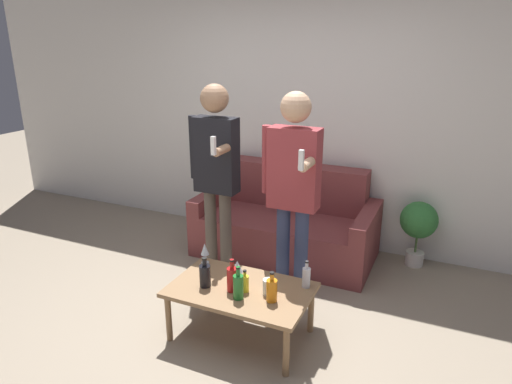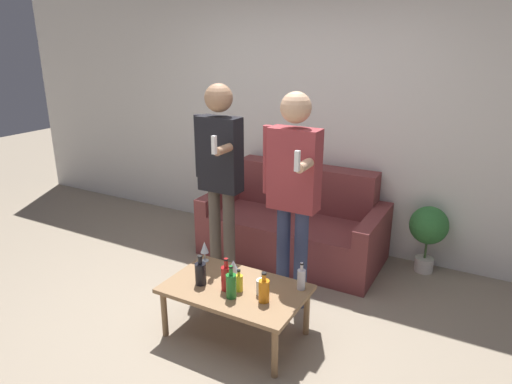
{
  "view_description": "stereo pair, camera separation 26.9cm",
  "coord_description": "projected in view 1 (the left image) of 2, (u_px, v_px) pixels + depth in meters",
  "views": [
    {
      "loc": [
        1.48,
        -2.37,
        2.06
      ],
      "look_at": [
        0.13,
        0.64,
        0.95
      ],
      "focal_mm": 32.0,
      "sensor_mm": 36.0,
      "label": 1
    },
    {
      "loc": [
        1.72,
        -2.25,
        2.06
      ],
      "look_at": [
        0.13,
        0.64,
        0.95
      ],
      "focal_mm": 32.0,
      "sensor_mm": 36.0,
      "label": 2
    }
  ],
  "objects": [
    {
      "name": "ground_plane",
      "position": [
        203.0,
        340.0,
        3.28
      ],
      "size": [
        16.0,
        16.0,
        0.0
      ],
      "primitive_type": "plane",
      "color": "gray"
    },
    {
      "name": "wall_back",
      "position": [
        301.0,
        113.0,
        4.6
      ],
      "size": [
        8.0,
        0.06,
        2.7
      ],
      "color": "silver",
      "rests_on": "ground_plane"
    },
    {
      "name": "couch",
      "position": [
        287.0,
        224.0,
        4.55
      ],
      "size": [
        1.73,
        0.86,
        0.86
      ],
      "color": "brown",
      "rests_on": "ground_plane"
    },
    {
      "name": "coffee_table",
      "position": [
        241.0,
        293.0,
        3.23
      ],
      "size": [
        0.99,
        0.61,
        0.39
      ],
      "color": "#8E6B47",
      "rests_on": "ground_plane"
    },
    {
      "name": "bottle_orange",
      "position": [
        238.0,
        286.0,
        3.05
      ],
      "size": [
        0.07,
        0.07,
        0.24
      ],
      "color": "#23752D",
      "rests_on": "coffee_table"
    },
    {
      "name": "bottle_green",
      "position": [
        245.0,
        283.0,
        3.15
      ],
      "size": [
        0.06,
        0.06,
        0.16
      ],
      "color": "yellow",
      "rests_on": "coffee_table"
    },
    {
      "name": "bottle_dark",
      "position": [
        205.0,
        275.0,
        3.21
      ],
      "size": [
        0.08,
        0.08,
        0.22
      ],
      "color": "black",
      "rests_on": "coffee_table"
    },
    {
      "name": "bottle_yellow",
      "position": [
        306.0,
        277.0,
        3.2
      ],
      "size": [
        0.06,
        0.06,
        0.2
      ],
      "color": "silver",
      "rests_on": "coffee_table"
    },
    {
      "name": "bottle_red",
      "position": [
        232.0,
        279.0,
        3.15
      ],
      "size": [
        0.07,
        0.07,
        0.24
      ],
      "color": "#B21E1E",
      "rests_on": "coffee_table"
    },
    {
      "name": "bottle_clear",
      "position": [
        272.0,
        290.0,
        3.03
      ],
      "size": [
        0.07,
        0.07,
        0.21
      ],
      "color": "orange",
      "rests_on": "coffee_table"
    },
    {
      "name": "wine_glass_near",
      "position": [
        237.0,
        267.0,
        3.28
      ],
      "size": [
        0.08,
        0.08,
        0.16
      ],
      "color": "silver",
      "rests_on": "coffee_table"
    },
    {
      "name": "wine_glass_far",
      "position": [
        205.0,
        250.0,
        3.54
      ],
      "size": [
        0.06,
        0.06,
        0.17
      ],
      "color": "silver",
      "rests_on": "coffee_table"
    },
    {
      "name": "cup_on_table",
      "position": [
        268.0,
        287.0,
        3.12
      ],
      "size": [
        0.08,
        0.08,
        0.11
      ],
      "color": "white",
      "rests_on": "coffee_table"
    },
    {
      "name": "person_standing_left",
      "position": [
        216.0,
        167.0,
        3.79
      ],
      "size": [
        0.43,
        0.43,
        1.73
      ],
      "color": "brown",
      "rests_on": "ground_plane"
    },
    {
      "name": "person_standing_right",
      "position": [
        293.0,
        183.0,
        3.44
      ],
      "size": [
        0.45,
        0.43,
        1.71
      ],
      "color": "navy",
      "rests_on": "ground_plane"
    },
    {
      "name": "potted_plant",
      "position": [
        419.0,
        223.0,
        4.25
      ],
      "size": [
        0.34,
        0.34,
        0.63
      ],
      "color": "silver",
      "rests_on": "ground_plane"
    }
  ]
}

